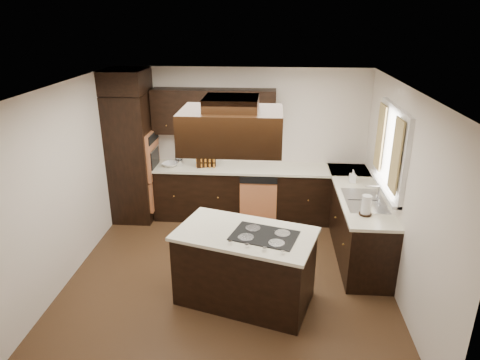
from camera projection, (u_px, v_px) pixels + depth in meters
The scene contains 30 objects.
floor at pixel (229, 276), 5.75m from camera, with size 4.20×4.20×0.02m, color brown.
ceiling at pixel (227, 87), 4.84m from camera, with size 4.20×4.20×0.02m, color silver.
wall_back at pixel (241, 142), 7.26m from camera, with size 4.20×0.02×2.50m, color beige.
wall_front at pixel (200, 293), 3.34m from camera, with size 4.20×0.02×2.50m, color beige.
wall_left at pixel (64, 185), 5.45m from camera, with size 0.02×4.20×2.50m, color beige.
wall_right at pixel (402, 195), 5.15m from camera, with size 0.02×4.20×2.50m, color beige.
oven_column at pixel (132, 158), 7.08m from camera, with size 0.65×0.75×2.12m, color black.
wall_oven_face at pixel (153, 155), 7.03m from camera, with size 0.05×0.62×0.78m, color #CE7647.
base_cabinets_back at pixel (242, 193), 7.26m from camera, with size 2.93×0.60×0.88m, color black.
base_cabinets_right at pixel (356, 221), 6.30m from camera, with size 0.60×2.40×0.88m, color black.
countertop_back at pixel (242, 168), 7.08m from camera, with size 2.93×0.63×0.04m, color beige.
countertop_right at pixel (359, 192), 6.13m from camera, with size 0.63×2.40×0.04m, color beige.
upper_cabinets at pixel (214, 112), 6.92m from camera, with size 2.00×0.34×0.72m, color black.
dishwasher_front at pixel (258, 203), 6.98m from camera, with size 0.60×0.05×0.72m, color #CE7647.
window_frame at pixel (392, 150), 5.51m from camera, with size 0.06×1.32×1.12m, color silver.
window_pane at pixel (394, 150), 5.51m from camera, with size 0.00×1.20×1.00m, color white.
curtain_left at pixel (396, 156), 5.11m from camera, with size 0.02×0.34×0.90m, color beige.
curtain_right at pixel (380, 137), 5.89m from camera, with size 0.02×0.34×0.90m, color beige.
sink_rim at pixel (364, 200), 5.80m from camera, with size 0.52×0.84×0.01m, color silver.
island at pixel (245, 268), 5.12m from camera, with size 1.54×0.84×0.88m, color black.
island_top at pixel (245, 234), 4.96m from camera, with size 1.60×0.90×0.04m, color beige.
cooktop at pixel (264, 236), 4.87m from camera, with size 0.73×0.49×0.01m, color black.
range_hood at pixel (231, 130), 4.45m from camera, with size 1.05×0.72×0.42m, color black.
hood_duct at pixel (231, 103), 4.35m from camera, with size 0.55×0.50×0.13m, color black.
blender_base at pixel (179, 163), 7.13m from camera, with size 0.15×0.15×0.10m, color silver.
blender_pitcher at pixel (178, 152), 7.06m from camera, with size 0.13×0.13×0.26m, color silver.
spice_rack at pixel (206, 159), 7.03m from camera, with size 0.32×0.08×0.26m, color black.
mixing_bowl at pixel (170, 164), 7.09m from camera, with size 0.26×0.26×0.06m, color silver.
soap_bottle at pixel (353, 176), 6.39m from camera, with size 0.09×0.09×0.20m, color silver.
paper_towel at pixel (366, 205), 5.34m from camera, with size 0.12×0.12×0.26m, color silver.
Camera 1 is at (0.52, -4.87, 3.28)m, focal length 32.00 mm.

